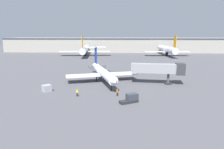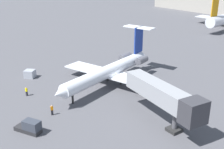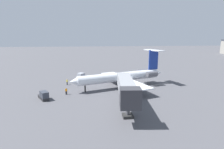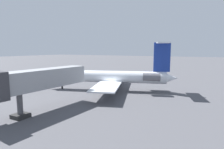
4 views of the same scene
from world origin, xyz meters
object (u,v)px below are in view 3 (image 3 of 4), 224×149
Objects in this scene: jet_bridge at (127,89)px; regional_jet at (124,76)px; cargo_container_uld at (81,75)px; baggage_tug_lead at (44,96)px; ground_crew_loader at (67,82)px; ground_crew_marshaller at (66,91)px.

regional_jet is at bearing 171.32° from jet_bridge.
cargo_container_uld is at bearing -162.36° from jet_bridge.
baggage_tug_lead is at bearing -67.33° from regional_jet.
regional_jet is 21.22m from baggage_tug_lead.
jet_bridge is 3.63× the size of baggage_tug_lead.
ground_crew_loader is 12.79m from baggage_tug_lead.
jet_bridge reaches higher than baggage_tug_lead.
cargo_container_uld is (-8.57, 3.63, -0.04)m from ground_crew_loader.
jet_bridge is 31.65m from cargo_container_uld.
cargo_container_uld is at bearing 160.66° from baggage_tug_lead.
ground_crew_marshaller is 9.33m from ground_crew_loader.
jet_bridge is 25.38m from ground_crew_loader.
baggage_tug_lead reaches higher than ground_crew_marshaller.
ground_crew_loader reaches higher than cargo_container_uld.
cargo_container_uld is (-29.97, -9.53, -3.63)m from jet_bridge.
cargo_container_uld is (-17.86, 2.78, -0.04)m from ground_crew_marshaller.
jet_bridge is (17.29, -2.64, 1.40)m from regional_jet.
regional_jet is at bearing 109.11° from ground_crew_marshaller.
baggage_tug_lead is (-9.15, -16.83, -3.61)m from jet_bridge.
ground_crew_marshaller is 18.07m from cargo_container_uld.
ground_crew_loader is at bearing -22.96° from cargo_container_uld.
jet_bridge is at bearing 17.64° from cargo_container_uld.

